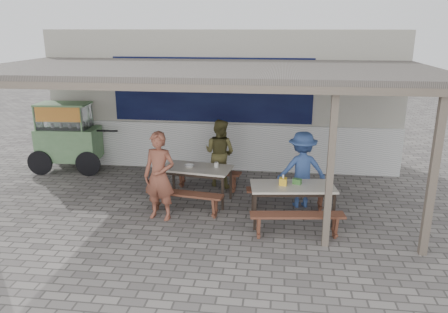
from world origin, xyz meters
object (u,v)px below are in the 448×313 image
(bench_left_street, at_px, (185,198))
(bench_left_wall, at_px, (207,175))
(tissue_box, at_px, (283,181))
(bench_right_street, at_px, (297,220))
(bench_right_wall, at_px, (287,194))
(patron_wall_side, at_px, (220,153))
(vendor_cart, at_px, (67,135))
(table_left, at_px, (197,171))
(donation_box, at_px, (297,181))
(table_right, at_px, (293,189))
(patron_right_table, at_px, (302,170))
(patron_street_side, at_px, (159,176))
(condiment_jar, at_px, (216,165))
(condiment_bowl, at_px, (189,166))

(bench_left_street, distance_m, bench_left_wall, 1.42)
(tissue_box, bearing_deg, bench_right_street, -66.75)
(bench_right_wall, bearing_deg, patron_wall_side, 133.53)
(vendor_cart, bearing_deg, table_left, -27.40)
(bench_left_wall, relative_size, donation_box, 10.19)
(donation_box, bearing_deg, table_right, -130.51)
(patron_right_table, bearing_deg, patron_street_side, 8.34)
(bench_left_wall, relative_size, bench_right_street, 0.94)
(condiment_jar, xyz_separation_m, condiment_bowl, (-0.56, -0.09, -0.02))
(table_right, relative_size, condiment_bowl, 8.03)
(vendor_cart, bearing_deg, bench_left_wall, -17.10)
(bench_right_street, bearing_deg, bench_left_street, 153.64)
(table_right, bearing_deg, patron_street_side, 175.02)
(patron_right_table, relative_size, tissue_box, 11.59)
(bench_left_street, xyz_separation_m, patron_wall_side, (0.45, 1.72, 0.44))
(patron_right_table, distance_m, donation_box, 0.77)
(condiment_bowl, bearing_deg, donation_box, -18.43)
(bench_left_street, distance_m, vendor_cart, 4.26)
(donation_box, distance_m, condiment_bowl, 2.32)
(vendor_cart, height_order, condiment_bowl, vendor_cart)
(bench_right_street, relative_size, condiment_jar, 16.84)
(table_right, bearing_deg, bench_right_street, -90.00)
(bench_left_wall, height_order, vendor_cart, vendor_cart)
(bench_right_street, xyz_separation_m, condiment_bowl, (-2.20, 1.43, 0.43))
(bench_left_street, height_order, patron_right_table, patron_right_table)
(table_left, relative_size, condiment_bowl, 7.58)
(bench_left_street, xyz_separation_m, condiment_bowl, (-0.04, 0.69, 0.43))
(table_right, xyz_separation_m, patron_right_table, (0.20, 0.85, 0.11))
(table_right, distance_m, bench_right_street, 0.69)
(vendor_cart, relative_size, condiment_jar, 22.04)
(table_left, distance_m, donation_box, 2.19)
(table_left, relative_size, patron_wall_side, 0.98)
(patron_wall_side, distance_m, patron_right_table, 2.08)
(table_left, bearing_deg, patron_street_side, -110.67)
(table_left, bearing_deg, patron_right_table, 9.05)
(vendor_cart, height_order, patron_right_table, vendor_cart)
(bench_right_street, distance_m, patron_right_table, 1.53)
(bench_right_wall, xyz_separation_m, patron_right_table, (0.28, 0.25, 0.44))
(table_right, relative_size, condiment_jar, 16.41)
(bench_left_wall, height_order, patron_wall_side, patron_wall_side)
(table_left, xyz_separation_m, bench_left_street, (-0.11, -0.70, -0.33))
(table_left, distance_m, condiment_bowl, 0.18)
(bench_left_wall, height_order, tissue_box, tissue_box)
(bench_right_wall, relative_size, condiment_bowl, 8.24)
(patron_wall_side, distance_m, condiment_jar, 0.94)
(bench_left_street, xyz_separation_m, vendor_cart, (-3.52, 2.31, 0.61))
(table_left, height_order, patron_street_side, patron_street_side)
(vendor_cart, bearing_deg, bench_right_street, -31.76)
(patron_right_table, bearing_deg, patron_wall_side, -40.12)
(bench_right_wall, height_order, condiment_jar, condiment_jar)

